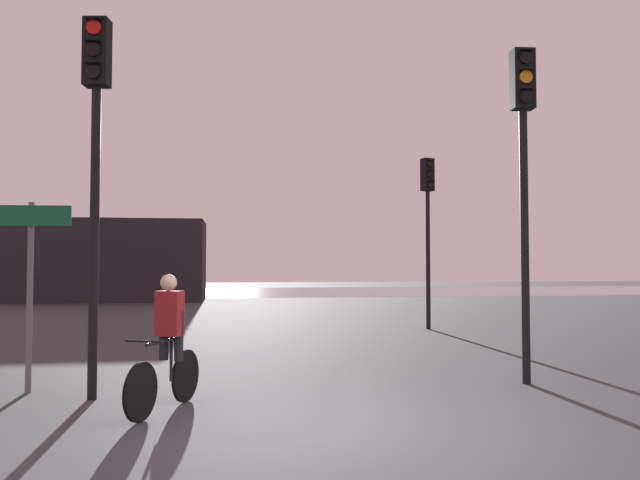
{
  "coord_description": "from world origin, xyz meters",
  "views": [
    {
      "loc": [
        -1.04,
        -6.36,
        1.72
      ],
      "look_at": [
        0.5,
        5.0,
        2.2
      ],
      "focal_mm": 35.0,
      "sensor_mm": 36.0,
      "label": 1
    }
  ],
  "objects_px": {
    "distant_building": "(91,261)",
    "traffic_light_near_left": "(96,135)",
    "cyclist": "(168,341)",
    "direction_sign_post": "(30,268)",
    "traffic_light_far_right": "(428,211)",
    "traffic_light_near_right": "(524,152)"
  },
  "relations": [
    {
      "from": "distant_building",
      "to": "direction_sign_post",
      "type": "height_order",
      "value": "distant_building"
    },
    {
      "from": "traffic_light_near_right",
      "to": "direction_sign_post",
      "type": "distance_m",
      "value": 7.23
    },
    {
      "from": "distant_building",
      "to": "cyclist",
      "type": "xyz_separation_m",
      "value": [
        6.27,
        -24.18,
        -1.17
      ]
    },
    {
      "from": "traffic_light_far_right",
      "to": "traffic_light_near_left",
      "type": "height_order",
      "value": "traffic_light_near_left"
    },
    {
      "from": "direction_sign_post",
      "to": "distant_building",
      "type": "bearing_deg",
      "value": -76.39
    },
    {
      "from": "distant_building",
      "to": "direction_sign_post",
      "type": "bearing_deg",
      "value": -79.41
    },
    {
      "from": "traffic_light_near_left",
      "to": "cyclist",
      "type": "relative_size",
      "value": 3.08
    },
    {
      "from": "distant_building",
      "to": "cyclist",
      "type": "relative_size",
      "value": 6.79
    },
    {
      "from": "cyclist",
      "to": "distant_building",
      "type": "bearing_deg",
      "value": -52.35
    },
    {
      "from": "traffic_light_far_right",
      "to": "traffic_light_near_left",
      "type": "bearing_deg",
      "value": 30.1
    },
    {
      "from": "cyclist",
      "to": "traffic_light_far_right",
      "type": "bearing_deg",
      "value": -101.2
    },
    {
      "from": "direction_sign_post",
      "to": "traffic_light_far_right",
      "type": "bearing_deg",
      "value": -133.71
    },
    {
      "from": "traffic_light_near_left",
      "to": "direction_sign_post",
      "type": "bearing_deg",
      "value": -21.74
    },
    {
      "from": "direction_sign_post",
      "to": "cyclist",
      "type": "xyz_separation_m",
      "value": [
        1.99,
        -1.29,
        -0.88
      ]
    },
    {
      "from": "traffic_light_near_right",
      "to": "distant_building",
      "type": "bearing_deg",
      "value": -60.4
    },
    {
      "from": "cyclist",
      "to": "traffic_light_near_right",
      "type": "bearing_deg",
      "value": -145.61
    },
    {
      "from": "traffic_light_near_left",
      "to": "cyclist",
      "type": "bearing_deg",
      "value": 152.15
    },
    {
      "from": "distant_building",
      "to": "cyclist",
      "type": "distance_m",
      "value": 25.01
    },
    {
      "from": "traffic_light_far_right",
      "to": "cyclist",
      "type": "relative_size",
      "value": 2.89
    },
    {
      "from": "distant_building",
      "to": "traffic_light_near_left",
      "type": "relative_size",
      "value": 2.21
    },
    {
      "from": "distant_building",
      "to": "traffic_light_near_left",
      "type": "bearing_deg",
      "value": -77.4
    },
    {
      "from": "direction_sign_post",
      "to": "cyclist",
      "type": "relative_size",
      "value": 1.6
    }
  ]
}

